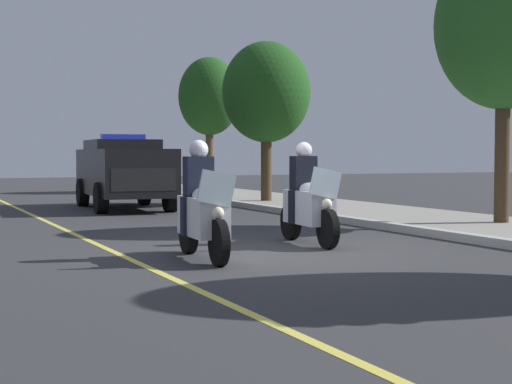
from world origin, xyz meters
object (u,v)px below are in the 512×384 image
tree_far_back (266,93)px  tree_mid_block (504,26)px  police_motorcycle_lead_right (308,203)px  tree_behind_suv (209,97)px  police_suv (124,170)px  police_motorcycle_lead_left (202,211)px

tree_far_back → tree_mid_block: bearing=7.8°
police_motorcycle_lead_right → tree_behind_suv: size_ratio=0.41×
tree_mid_block → police_suv: bearing=-146.2°
police_suv → tree_far_back: (-0.37, 4.49, 2.28)m
police_motorcycle_lead_right → police_suv: 9.60m
tree_mid_block → tree_behind_suv: 16.81m
police_motorcycle_lead_left → tree_behind_suv: size_ratio=0.41×
police_motorcycle_lead_right → tree_behind_suv: tree_behind_suv is taller
police_motorcycle_lead_right → tree_mid_block: size_ratio=0.37×
police_motorcycle_lead_right → tree_far_back: size_ratio=0.45×
police_motorcycle_lead_left → police_suv: size_ratio=0.43×
police_motorcycle_lead_right → police_suv: size_ratio=0.43×
tree_behind_suv → tree_mid_block: bearing=0.0°
police_motorcycle_lead_left → tree_mid_block: 8.44m
tree_far_back → tree_behind_suv: tree_behind_suv is taller
police_motorcycle_lead_left → police_motorcycle_lead_right: bearing=115.4°
police_motorcycle_lead_left → tree_far_back: (-11.04, 6.18, 2.65)m
tree_mid_block → tree_behind_suv: tree_mid_block is taller
police_motorcycle_lead_left → tree_mid_block: size_ratio=0.37×
police_motorcycle_lead_right → tree_mid_block: bearing=101.9°
tree_mid_block → tree_far_back: size_ratio=1.21×
tree_mid_block → police_motorcycle_lead_right: bearing=-78.1°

